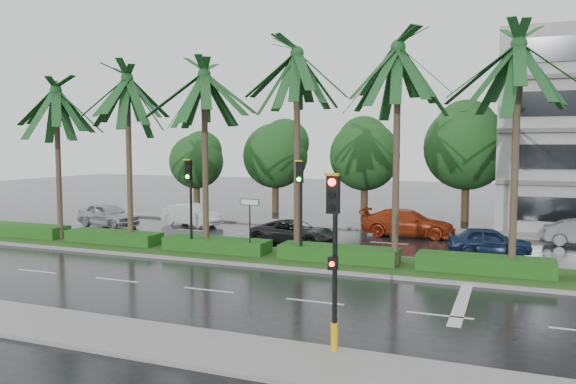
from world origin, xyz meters
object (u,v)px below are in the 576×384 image
at_px(car_white, 191,215).
at_px(car_red, 408,223).
at_px(car_blue, 489,241).
at_px(signal_median_left, 190,192).
at_px(car_silver, 108,215).
at_px(car_darkgrey, 295,232).
at_px(street_sign, 250,213).
at_px(signal_near, 334,255).

height_order(car_white, car_red, car_red).
relative_size(car_white, car_blue, 1.12).
bearing_deg(signal_median_left, car_red, 47.67).
relative_size(car_silver, car_darkgrey, 0.98).
bearing_deg(car_white, car_blue, -86.19).
height_order(street_sign, car_darkgrey, street_sign).
distance_m(street_sign, car_blue, 11.38).
bearing_deg(signal_near, street_sign, 125.34).
relative_size(signal_near, car_red, 0.83).
height_order(street_sign, car_white, street_sign).
height_order(car_darkgrey, car_blue, car_blue).
distance_m(signal_median_left, car_silver, 11.60).
relative_size(signal_near, car_darkgrey, 0.96).
relative_size(car_red, car_blue, 1.38).
relative_size(street_sign, car_blue, 0.68).
distance_m(car_darkgrey, car_red, 6.96).
bearing_deg(signal_near, car_darkgrey, 114.63).
relative_size(signal_median_left, street_sign, 1.68).
bearing_deg(street_sign, car_silver, 155.53).
relative_size(signal_median_left, car_white, 1.03).
height_order(car_white, car_darkgrey, car_white).
bearing_deg(car_red, car_darkgrey, 133.87).
bearing_deg(car_blue, car_silver, 78.87).
distance_m(car_silver, car_darkgrey, 13.28).
xyz_separation_m(signal_near, car_red, (-1.50, 19.02, -1.74)).
bearing_deg(car_darkgrey, street_sign, 178.32).
distance_m(signal_median_left, car_blue, 14.28).
bearing_deg(car_red, car_white, 93.01).
height_order(car_darkgrey, car_red, car_red).
xyz_separation_m(car_silver, car_blue, (22.70, -0.55, -0.11)).
relative_size(street_sign, car_silver, 0.58).
relative_size(car_darkgrey, car_blue, 1.20).
distance_m(signal_median_left, car_white, 10.27).
height_order(street_sign, car_blue, street_sign).
relative_size(street_sign, car_darkgrey, 0.57).
bearing_deg(signal_median_left, car_silver, 148.42).
relative_size(car_silver, car_blue, 1.17).
bearing_deg(street_sign, car_white, 134.38).
height_order(car_silver, car_white, car_silver).
bearing_deg(car_darkgrey, car_blue, -79.48).
bearing_deg(car_white, signal_near, -126.59).
bearing_deg(car_red, street_sign, 148.76).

